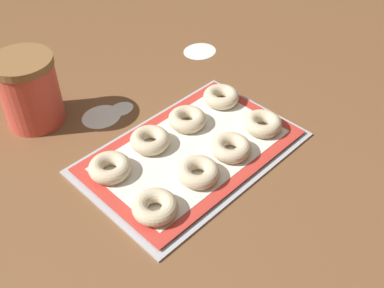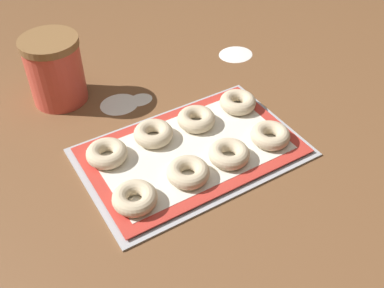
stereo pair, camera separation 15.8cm
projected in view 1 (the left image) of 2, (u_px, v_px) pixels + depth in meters
name	position (u px, v px, depth m)	size (l,w,h in m)	color
ground_plane	(183.00, 155.00, 0.89)	(2.80, 2.80, 0.00)	brown
baking_tray	(192.00, 152.00, 0.89)	(0.43, 0.28, 0.01)	#B2B5BA
baking_mat	(192.00, 150.00, 0.89)	(0.41, 0.26, 0.00)	red
bagel_front_far_left	(155.00, 207.00, 0.76)	(0.08, 0.08, 0.03)	beige
bagel_front_mid_left	(198.00, 172.00, 0.82)	(0.08, 0.08, 0.03)	beige
bagel_front_mid_right	(231.00, 148.00, 0.87)	(0.08, 0.08, 0.03)	beige
bagel_front_far_right	(263.00, 124.00, 0.93)	(0.08, 0.08, 0.03)	beige
bagel_back_far_left	(110.00, 168.00, 0.83)	(0.08, 0.08, 0.03)	beige
bagel_back_mid_left	(150.00, 140.00, 0.89)	(0.08, 0.08, 0.03)	beige
bagel_back_mid_right	(187.00, 119.00, 0.94)	(0.08, 0.08, 0.03)	beige
bagel_back_far_right	(221.00, 97.00, 1.00)	(0.08, 0.08, 0.03)	beige
flour_canister	(29.00, 91.00, 0.92)	(0.13, 0.13, 0.15)	#DB4C3D
flour_patch_near	(121.00, 108.00, 1.00)	(0.06, 0.05, 0.00)	white
flour_patch_far	(200.00, 51.00, 1.19)	(0.09, 0.08, 0.00)	white
flour_patch_side	(101.00, 116.00, 0.98)	(0.09, 0.08, 0.00)	white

